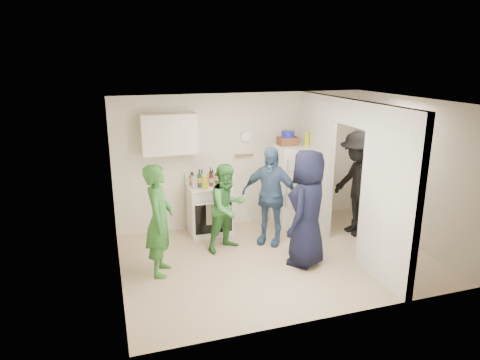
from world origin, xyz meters
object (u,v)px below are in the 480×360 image
(person_green_left, at_px, (159,220))
(person_green_center, at_px, (228,207))
(person_navy, at_px, (307,208))
(person_nook, at_px, (357,184))
(stove, at_px, (209,209))
(person_denim, at_px, (270,196))
(blue_bowl, at_px, (288,134))
(wicker_basket, at_px, (288,141))
(fridge, at_px, (292,185))
(yellow_cup_stack_top, at_px, (307,139))

(person_green_left, distance_m, person_green_center, 1.29)
(person_navy, xyz_separation_m, person_nook, (1.38, 0.80, 0.04))
(stove, height_order, person_navy, person_navy)
(person_denim, bearing_deg, stove, 178.30)
(blue_bowl, height_order, person_green_center, blue_bowl)
(wicker_basket, bearing_deg, person_navy, -102.93)
(person_nook, bearing_deg, person_green_center, -93.24)
(person_denim, bearing_deg, wicker_basket, 87.97)
(person_green_left, bearing_deg, stove, -22.14)
(fridge, distance_m, person_green_center, 1.66)
(person_nook, bearing_deg, person_denim, -94.85)
(blue_bowl, bearing_deg, person_green_left, -153.41)
(person_green_center, relative_size, person_denim, 0.86)
(stove, relative_size, person_green_left, 0.54)
(blue_bowl, xyz_separation_m, person_navy, (-0.38, -1.66, -0.85))
(person_green_center, xyz_separation_m, person_nook, (2.39, -0.07, 0.21))
(person_navy, bearing_deg, fridge, -149.56)
(person_green_left, height_order, person_navy, person_navy)
(wicker_basket, relative_size, person_green_center, 0.24)
(fridge, relative_size, yellow_cup_stack_top, 6.20)
(fridge, distance_m, person_navy, 1.68)
(fridge, xyz_separation_m, person_green_center, (-1.49, -0.73, -0.04))
(blue_bowl, distance_m, person_denim, 1.34)
(blue_bowl, relative_size, person_navy, 0.13)
(wicker_basket, bearing_deg, fridge, -26.57)
(yellow_cup_stack_top, relative_size, person_denim, 0.15)
(person_green_center, bearing_deg, wicker_basket, 6.36)
(person_navy, bearing_deg, blue_bowl, -145.85)
(person_denim, bearing_deg, person_green_left, -126.49)
(stove, relative_size, blue_bowl, 3.80)
(fridge, bearing_deg, yellow_cup_stack_top, -24.44)
(person_navy, bearing_deg, yellow_cup_stack_top, -157.85)
(wicker_basket, xyz_separation_m, person_green_center, (-1.39, -0.78, -0.89))
(fridge, height_order, blue_bowl, blue_bowl)
(blue_bowl, relative_size, person_green_left, 0.14)
(person_navy, bearing_deg, wicker_basket, -145.85)
(stove, bearing_deg, yellow_cup_stack_top, -4.04)
(person_green_center, bearing_deg, blue_bowl, 6.36)
(yellow_cup_stack_top, height_order, person_navy, person_navy)
(fridge, relative_size, person_navy, 0.85)
(yellow_cup_stack_top, distance_m, person_green_left, 3.22)
(person_denim, distance_m, person_navy, 0.94)
(wicker_basket, relative_size, yellow_cup_stack_top, 1.40)
(person_green_left, height_order, person_nook, person_nook)
(person_green_center, height_order, person_nook, person_nook)
(blue_bowl, distance_m, person_green_left, 3.02)
(person_green_center, distance_m, person_denim, 0.76)
(stove, xyz_separation_m, blue_bowl, (1.52, 0.02, 1.30))
(yellow_cup_stack_top, relative_size, person_nook, 0.13)
(stove, height_order, person_green_center, person_green_center)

